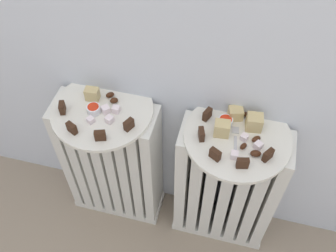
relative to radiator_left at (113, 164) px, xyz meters
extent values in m
cube|color=silver|center=(0.00, 0.00, -0.26)|extent=(0.34, 0.14, 0.03)
cube|color=silver|center=(-0.15, 0.00, 0.02)|extent=(0.03, 0.14, 0.53)
cube|color=silver|center=(-0.11, 0.00, 0.02)|extent=(0.03, 0.14, 0.53)
cube|color=silver|center=(-0.06, 0.00, 0.02)|extent=(0.03, 0.14, 0.53)
cube|color=silver|center=(-0.02, 0.00, 0.02)|extent=(0.03, 0.14, 0.53)
cube|color=silver|center=(0.02, 0.00, 0.02)|extent=(0.03, 0.14, 0.53)
cube|color=silver|center=(0.06, 0.00, 0.02)|extent=(0.03, 0.14, 0.53)
cube|color=silver|center=(0.11, 0.00, 0.02)|extent=(0.03, 0.14, 0.53)
cube|color=silver|center=(0.15, 0.00, 0.02)|extent=(0.03, 0.14, 0.53)
cube|color=silver|center=(0.40, 0.00, -0.26)|extent=(0.34, 0.14, 0.03)
cube|color=silver|center=(0.26, 0.00, 0.02)|extent=(0.04, 0.14, 0.53)
cube|color=silver|center=(0.31, 0.00, 0.02)|extent=(0.04, 0.14, 0.53)
cube|color=silver|center=(0.35, 0.00, 0.02)|extent=(0.04, 0.14, 0.53)
cube|color=silver|center=(0.40, 0.00, 0.02)|extent=(0.04, 0.14, 0.53)
cube|color=silver|center=(0.45, 0.00, 0.02)|extent=(0.04, 0.14, 0.53)
cube|color=silver|center=(0.50, 0.00, 0.02)|extent=(0.04, 0.14, 0.53)
cube|color=silver|center=(0.55, 0.00, 0.02)|extent=(0.04, 0.14, 0.53)
cylinder|color=silver|center=(0.00, 0.00, 0.29)|extent=(0.30, 0.30, 0.01)
cylinder|color=silver|center=(0.40, 0.00, 0.29)|extent=(0.30, 0.30, 0.01)
cube|color=#382114|center=(-0.11, -0.04, 0.31)|extent=(0.02, 0.03, 0.03)
cube|color=#382114|center=(-0.05, -0.10, 0.31)|extent=(0.03, 0.03, 0.03)
cube|color=#382114|center=(0.04, -0.11, 0.31)|extent=(0.03, 0.02, 0.03)
cube|color=#382114|center=(0.10, -0.05, 0.31)|extent=(0.03, 0.03, 0.03)
cube|color=tan|center=(-0.04, 0.03, 0.32)|extent=(0.04, 0.03, 0.04)
cube|color=white|center=(0.04, -0.04, 0.31)|extent=(0.03, 0.03, 0.02)
cube|color=white|center=(-0.01, -0.06, 0.30)|extent=(0.02, 0.02, 0.02)
cube|color=white|center=(0.02, -0.01, 0.31)|extent=(0.03, 0.03, 0.02)
cube|color=white|center=(0.05, 0.00, 0.31)|extent=(0.02, 0.02, 0.02)
ellipsoid|color=#3D1E0F|center=(0.01, 0.05, 0.30)|extent=(0.03, 0.03, 0.02)
ellipsoid|color=#3D1E0F|center=(0.03, 0.03, 0.30)|extent=(0.03, 0.03, 0.02)
cylinder|color=white|center=(-0.02, -0.02, 0.31)|extent=(0.04, 0.04, 0.02)
cylinder|color=red|center=(-0.02, -0.02, 0.31)|extent=(0.03, 0.03, 0.01)
cube|color=#382114|center=(0.31, 0.04, 0.31)|extent=(0.03, 0.03, 0.03)
cube|color=#382114|center=(0.30, -0.03, 0.31)|extent=(0.02, 0.03, 0.03)
cube|color=#382114|center=(0.35, -0.09, 0.31)|extent=(0.03, 0.03, 0.03)
cube|color=#382114|center=(0.43, -0.10, 0.31)|extent=(0.03, 0.02, 0.03)
cube|color=#382114|center=(0.49, -0.06, 0.31)|extent=(0.03, 0.03, 0.03)
cube|color=tan|center=(0.38, 0.06, 0.31)|extent=(0.05, 0.04, 0.04)
cube|color=tan|center=(0.36, -0.01, 0.32)|extent=(0.05, 0.04, 0.05)
cube|color=tan|center=(0.44, 0.04, 0.32)|extent=(0.05, 0.04, 0.05)
cube|color=white|center=(0.46, -0.03, 0.31)|extent=(0.03, 0.03, 0.02)
cube|color=white|center=(0.40, -0.08, 0.31)|extent=(0.02, 0.02, 0.02)
cube|color=white|center=(0.42, -0.01, 0.30)|extent=(0.02, 0.02, 0.02)
ellipsoid|color=#3D1E0F|center=(0.42, -0.04, 0.30)|extent=(0.02, 0.03, 0.02)
ellipsoid|color=#3D1E0F|center=(0.46, -0.06, 0.30)|extent=(0.03, 0.03, 0.02)
ellipsoid|color=#3D1E0F|center=(0.45, -0.01, 0.30)|extent=(0.03, 0.03, 0.01)
ellipsoid|color=#3D1E0F|center=(0.42, 0.08, 0.30)|extent=(0.03, 0.02, 0.02)
cylinder|color=white|center=(0.36, 0.03, 0.31)|extent=(0.04, 0.04, 0.02)
cylinder|color=red|center=(0.36, 0.03, 0.31)|extent=(0.03, 0.03, 0.01)
cube|color=#B7B7BC|center=(0.40, -0.04, 0.30)|extent=(0.02, 0.07, 0.00)
cube|color=#B7B7BC|center=(0.39, 0.02, 0.30)|extent=(0.02, 0.02, 0.00)
camera|label=1|loc=(0.37, -0.68, 1.15)|focal=41.04mm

